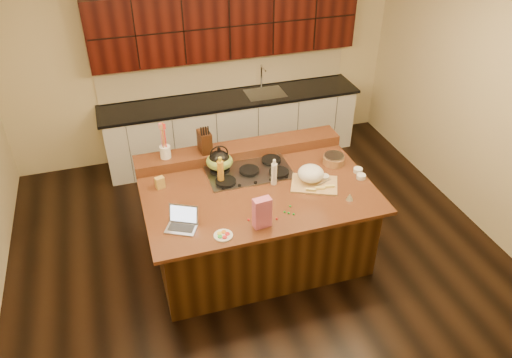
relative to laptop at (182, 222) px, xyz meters
name	(u,v)px	position (x,y,z in m)	size (l,w,h in m)	color
room	(257,153)	(0.87, 0.38, 0.38)	(5.52, 5.02, 2.72)	black
island	(257,221)	(0.87, 0.38, -0.51)	(2.40, 1.60, 0.92)	black
back_ledge	(239,150)	(0.87, 1.08, 0.01)	(2.40, 0.30, 0.12)	black
cooktop	(249,172)	(0.87, 0.68, -0.04)	(0.92, 0.52, 0.05)	gray
back_counter	(230,93)	(1.17, 2.61, 0.01)	(3.70, 0.66, 2.40)	silver
kettle	(219,160)	(0.57, 0.81, 0.10)	(0.23, 0.23, 0.21)	black
green_bowl	(219,161)	(0.57, 0.81, 0.07)	(0.29, 0.29, 0.16)	olive
laptop	(182,222)	(0.00, 0.00, 0.00)	(0.35, 0.33, 0.20)	#B7B7BC
oil_bottle	(221,172)	(0.52, 0.59, 0.08)	(0.07, 0.07, 0.27)	#BF8321
vinegar_bottle	(274,174)	(1.05, 0.40, 0.07)	(0.06, 0.06, 0.25)	silver
wooden_tray	(312,176)	(1.44, 0.30, 0.03)	(0.58, 0.52, 0.19)	tan
ramekin_a	(324,177)	(1.60, 0.32, -0.03)	(0.10, 0.10, 0.04)	white
ramekin_b	(361,177)	(1.99, 0.22, -0.03)	(0.10, 0.10, 0.04)	white
ramekin_c	(358,170)	(2.02, 0.34, -0.03)	(0.10, 0.10, 0.04)	white
strainer_bowl	(334,160)	(1.83, 0.58, -0.01)	(0.24, 0.24, 0.09)	#996B3F
kitchen_timer	(350,197)	(1.70, -0.09, -0.02)	(0.08, 0.08, 0.07)	silver
pink_bag	(262,213)	(0.72, -0.22, 0.10)	(0.17, 0.09, 0.31)	#C75E81
candy_plate	(223,235)	(0.33, -0.26, -0.05)	(0.18, 0.18, 0.01)	white
package_box	(160,183)	(-0.11, 0.69, 0.01)	(0.09, 0.06, 0.13)	gold
utensil_crock	(165,152)	(0.02, 1.08, 0.14)	(0.12, 0.12, 0.14)	white
knife_block	(205,142)	(0.47, 1.08, 0.19)	(0.12, 0.20, 0.25)	black
gumdrop_0	(259,213)	(0.75, -0.04, -0.04)	(0.02, 0.02, 0.02)	red
gumdrop_1	(258,226)	(0.68, -0.23, -0.04)	(0.02, 0.02, 0.02)	#198C26
gumdrop_2	(249,220)	(0.62, -0.11, -0.04)	(0.02, 0.02, 0.02)	red
gumdrop_3	(294,214)	(1.07, -0.16, -0.04)	(0.02, 0.02, 0.02)	#198C26
gumdrop_4	(265,210)	(0.82, -0.01, -0.04)	(0.02, 0.02, 0.02)	red
gumdrop_5	(285,212)	(0.99, -0.10, -0.04)	(0.02, 0.02, 0.02)	#198C26
gumdrop_6	(259,215)	(0.74, -0.07, -0.04)	(0.02, 0.02, 0.02)	red
gumdrop_7	(290,206)	(1.08, -0.03, -0.04)	(0.02, 0.02, 0.02)	#198C26
gumdrop_8	(277,219)	(0.89, -0.17, -0.04)	(0.02, 0.02, 0.02)	red
gumdrop_9	(256,227)	(0.66, -0.23, -0.04)	(0.02, 0.02, 0.02)	#198C26
gumdrop_10	(270,211)	(0.86, -0.04, -0.04)	(0.02, 0.02, 0.02)	red
gumdrop_11	(289,213)	(1.03, -0.13, -0.04)	(0.02, 0.02, 0.02)	#198C26
gumdrop_12	(259,214)	(0.75, -0.05, -0.04)	(0.02, 0.02, 0.02)	red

